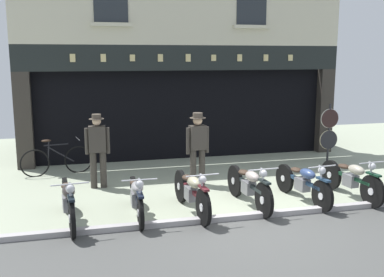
# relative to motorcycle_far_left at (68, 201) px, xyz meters

# --- Properties ---
(ground) EXTENTS (21.38, 22.00, 0.18)m
(ground) POSITION_rel_motorcycle_far_left_xyz_m (3.29, -1.62, -0.47)
(ground) COLOR #979F87
(shop_facade) EXTENTS (9.68, 4.42, 5.93)m
(shop_facade) POSITION_rel_motorcycle_far_left_xyz_m (3.29, 6.40, 1.22)
(shop_facade) COLOR black
(shop_facade) RESTS_ON ground
(motorcycle_far_left) EXTENTS (0.62, 2.06, 0.93)m
(motorcycle_far_left) POSITION_rel_motorcycle_far_left_xyz_m (0.00, 0.00, 0.00)
(motorcycle_far_left) COLOR black
(motorcycle_far_left) RESTS_ON ground
(motorcycle_left) EXTENTS (0.62, 1.91, 0.90)m
(motorcycle_left) POSITION_rel_motorcycle_far_left_xyz_m (1.24, 0.03, -0.02)
(motorcycle_left) COLOR black
(motorcycle_left) RESTS_ON ground
(motorcycle_center_left) EXTENTS (0.62, 2.08, 0.93)m
(motorcycle_center_left) POSITION_rel_motorcycle_far_left_xyz_m (2.29, -0.01, 0.00)
(motorcycle_center_left) COLOR black
(motorcycle_center_left) RESTS_ON ground
(motorcycle_center) EXTENTS (0.62, 2.07, 0.93)m
(motorcycle_center) POSITION_rel_motorcycle_far_left_xyz_m (3.51, 0.10, 0.00)
(motorcycle_center) COLOR black
(motorcycle_center) RESTS_ON ground
(motorcycle_center_right) EXTENTS (0.62, 2.01, 0.91)m
(motorcycle_center_right) POSITION_rel_motorcycle_far_left_xyz_m (4.72, 0.10, -0.01)
(motorcycle_center_right) COLOR black
(motorcycle_center_right) RESTS_ON ground
(motorcycle_right) EXTENTS (0.62, 2.02, 0.93)m
(motorcycle_right) POSITION_rel_motorcycle_far_left_xyz_m (5.83, 0.07, -0.00)
(motorcycle_right) COLOR black
(motorcycle_right) RESTS_ON ground
(salesman_left) EXTENTS (0.56, 0.34, 1.71)m
(salesman_left) POSITION_rel_motorcycle_far_left_xyz_m (0.64, 2.18, 0.52)
(salesman_left) COLOR #38332D
(salesman_left) RESTS_ON ground
(shopkeeper_center) EXTENTS (0.56, 0.37, 1.72)m
(shopkeeper_center) POSITION_rel_motorcycle_far_left_xyz_m (2.91, 1.85, 0.53)
(shopkeeper_center) COLOR #38332D
(shopkeeper_center) RESTS_ON ground
(tyre_sign_pole) EXTENTS (0.54, 0.06, 1.71)m
(tyre_sign_pole) POSITION_rel_motorcycle_far_left_xyz_m (6.96, 2.89, 0.55)
(tyre_sign_pole) COLOR #232328
(tyre_sign_pole) RESTS_ON ground
(advert_board_near) EXTENTS (0.74, 0.03, 1.01)m
(advert_board_near) POSITION_rel_motorcycle_far_left_xyz_m (1.66, 4.76, 1.18)
(advert_board_near) COLOR beige
(advert_board_far) EXTENTS (0.80, 0.03, 1.10)m
(advert_board_far) POSITION_rel_motorcycle_far_left_xyz_m (0.53, 4.76, 1.24)
(advert_board_far) COLOR silver
(leaning_bicycle) EXTENTS (1.79, 0.50, 0.95)m
(leaning_bicycle) POSITION_rel_motorcycle_far_left_xyz_m (-0.34, 3.63, -0.05)
(leaning_bicycle) COLOR black
(leaning_bicycle) RESTS_ON ground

